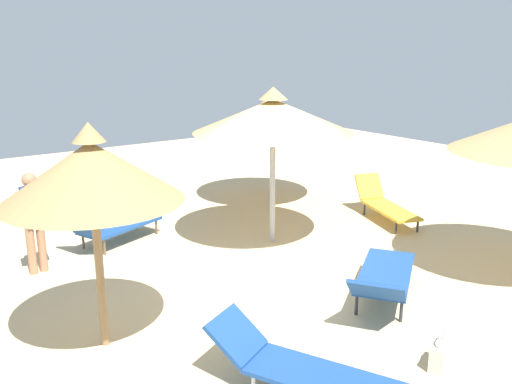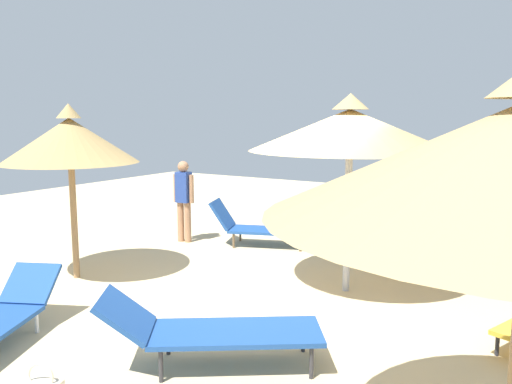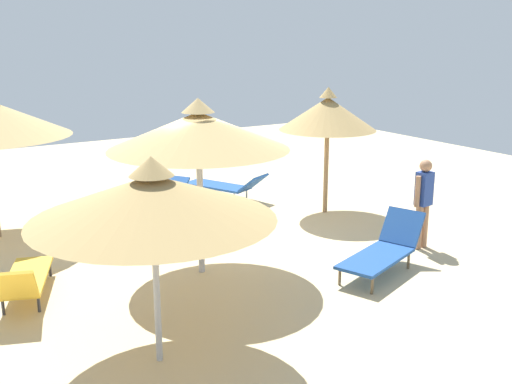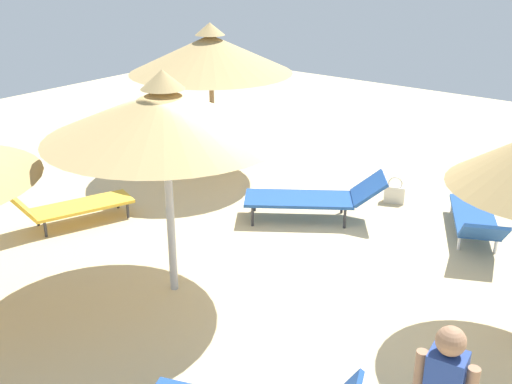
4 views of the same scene
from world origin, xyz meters
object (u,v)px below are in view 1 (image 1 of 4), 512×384
at_px(lounge_chair_near_left, 384,277).
at_px(handbag, 440,355).
at_px(lounge_chair_near_right, 384,204).
at_px(parasol_umbrella_edge, 92,172).
at_px(parasol_umbrella_far_right, 273,116).
at_px(person_standing_front, 33,217).
at_px(lounge_chair_far_left, 109,225).
at_px(parasol_umbrella_front, 272,114).
at_px(lounge_chair_back, 300,367).

bearing_deg(lounge_chair_near_left, handbag, -115.75).
height_order(lounge_chair_near_right, handbag, lounge_chair_near_right).
xyz_separation_m(parasol_umbrella_edge, handbag, (2.82, -2.68, -1.96)).
relative_size(parasol_umbrella_far_right, lounge_chair_near_right, 1.42).
relative_size(lounge_chair_near_right, person_standing_front, 1.22).
bearing_deg(person_standing_front, lounge_chair_far_left, 19.52).
height_order(lounge_chair_near_left, handbag, lounge_chair_near_left).
xyz_separation_m(person_standing_front, handbag, (2.87, -5.36, -0.75)).
distance_m(parasol_umbrella_front, person_standing_front, 5.74).
relative_size(parasol_umbrella_front, handbag, 5.95).
bearing_deg(handbag, parasol_umbrella_far_right, 77.13).
xyz_separation_m(lounge_chair_near_left, person_standing_front, (-3.56, 3.95, 0.52)).
height_order(parasol_umbrella_edge, lounge_chair_far_left, parasol_umbrella_edge).
height_order(parasol_umbrella_far_right, lounge_chair_near_left, parasol_umbrella_far_right).
height_order(lounge_chair_far_left, person_standing_front, person_standing_front).
relative_size(person_standing_front, handbag, 3.48).
height_order(lounge_chair_far_left, lounge_chair_near_right, lounge_chair_far_left).
distance_m(parasol_umbrella_front, parasol_umbrella_edge, 6.67).
distance_m(lounge_chair_back, lounge_chair_near_right, 6.22).
distance_m(lounge_chair_far_left, lounge_chair_back, 5.29).
height_order(parasol_umbrella_far_right, lounge_chair_near_right, parasol_umbrella_far_right).
relative_size(parasol_umbrella_far_right, handbag, 6.05).
bearing_deg(lounge_chair_near_right, parasol_umbrella_front, 111.33).
distance_m(lounge_chair_far_left, lounge_chair_near_left, 4.94).
bearing_deg(lounge_chair_near_right, lounge_chair_back, -146.85).
relative_size(lounge_chair_far_left, lounge_chair_near_left, 0.90).
distance_m(parasol_umbrella_far_right, handbag, 4.90).
bearing_deg(lounge_chair_near_left, lounge_chair_near_right, 40.69).
bearing_deg(parasol_umbrella_front, handbag, -112.24).
height_order(parasol_umbrella_front, lounge_chair_far_left, parasol_umbrella_front).
height_order(parasol_umbrella_far_right, lounge_chair_back, parasol_umbrella_far_right).
xyz_separation_m(parasol_umbrella_front, lounge_chair_near_left, (-1.97, -5.07, -1.59)).
bearing_deg(lounge_chair_near_right, person_standing_front, 167.86).
bearing_deg(handbag, lounge_chair_near_left, 64.25).
xyz_separation_m(lounge_chair_far_left, lounge_chair_near_right, (5.14, -1.89, -0.04)).
relative_size(parasol_umbrella_edge, lounge_chair_far_left, 1.35).
distance_m(parasol_umbrella_front, lounge_chair_near_left, 5.67).
height_order(lounge_chair_far_left, handbag, lounge_chair_far_left).
relative_size(parasol_umbrella_front, parasol_umbrella_far_right, 0.98).
bearing_deg(handbag, lounge_chair_back, 160.24).
bearing_deg(handbag, parasol_umbrella_edge, 136.46).
distance_m(parasol_umbrella_far_right, person_standing_front, 4.23).
bearing_deg(parasol_umbrella_far_right, person_standing_front, 164.57).
bearing_deg(parasol_umbrella_edge, lounge_chair_near_left, -19.76).
distance_m(lounge_chair_far_left, lounge_chair_near_right, 5.48).
bearing_deg(person_standing_front, parasol_umbrella_edge, -88.81).
distance_m(lounge_chair_far_left, person_standing_front, 1.55).
height_order(parasol_umbrella_front, handbag, parasol_umbrella_front).
relative_size(parasol_umbrella_front, lounge_chair_near_left, 1.26).
distance_m(lounge_chair_near_left, person_standing_front, 5.34).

